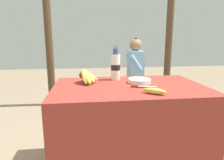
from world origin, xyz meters
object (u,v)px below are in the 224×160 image
at_px(support_post_near, 48,32).
at_px(support_post_far, 169,33).
at_px(wooden_bench, 114,88).
at_px(water_bottle, 116,66).
at_px(loose_banana_front, 154,91).
at_px(seated_vendor, 132,69).
at_px(banana_bunch_green, 87,80).
at_px(banana_bunch_ripe, 87,75).
at_px(serving_bowl, 139,80).
at_px(knife, 140,86).

relative_size(support_post_near, support_post_far, 1.00).
height_order(wooden_bench, support_post_far, support_post_far).
height_order(water_bottle, loose_banana_front, water_bottle).
distance_m(seated_vendor, banana_bunch_green, 0.73).
bearing_deg(banana_bunch_green, loose_banana_front, -75.02).
bearing_deg(support_post_far, banana_bunch_green, -165.69).
bearing_deg(banana_bunch_ripe, support_post_near, 109.57).
bearing_deg(serving_bowl, seated_vendor, 79.59).
height_order(water_bottle, wooden_bench, water_bottle).
distance_m(knife, support_post_far, 2.24).
relative_size(banana_bunch_ripe, knife, 1.49).
relative_size(wooden_bench, support_post_far, 0.67).
bearing_deg(serving_bowl, support_post_near, 121.13).
height_order(seated_vendor, support_post_near, support_post_near).
distance_m(banana_bunch_ripe, serving_bowl, 0.47).
height_order(water_bottle, seated_vendor, seated_vendor).
xyz_separation_m(loose_banana_front, support_post_far, (0.98, 2.13, 0.45)).
relative_size(knife, banana_bunch_green, 0.76).
relative_size(loose_banana_front, seated_vendor, 0.14).
xyz_separation_m(serving_bowl, banana_bunch_green, (-0.46, 1.40, -0.28)).
xyz_separation_m(knife, support_post_far, (1.03, 1.93, 0.46)).
bearing_deg(serving_bowl, support_post_far, 60.76).
distance_m(knife, wooden_bench, 1.62).
bearing_deg(banana_bunch_ripe, water_bottle, 20.27).
bearing_deg(support_post_far, support_post_near, 180.00).
xyz_separation_m(serving_bowl, loose_banana_front, (0.01, -0.36, 0.00)).
distance_m(banana_bunch_ripe, support_post_far, 2.28).
bearing_deg(serving_bowl, banana_bunch_ripe, 172.80).
height_order(knife, support_post_near, support_post_near).
relative_size(seated_vendor, banana_bunch_green, 4.25).
bearing_deg(banana_bunch_green, banana_bunch_ripe, -90.06).
bearing_deg(wooden_bench, support_post_far, 19.77).
bearing_deg(support_post_near, knife, -61.94).
distance_m(banana_bunch_ripe, loose_banana_front, 0.63).
distance_m(serving_bowl, seated_vendor, 1.39).
distance_m(serving_bowl, support_post_near, 2.11).
bearing_deg(support_post_near, serving_bowl, -58.87).
bearing_deg(wooden_bench, support_post_near, 160.23).
distance_m(banana_bunch_ripe, support_post_near, 1.86).
height_order(loose_banana_front, support_post_far, support_post_far).
bearing_deg(water_bottle, banana_bunch_ripe, -159.73).
bearing_deg(knife, loose_banana_front, -60.20).
relative_size(banana_bunch_ripe, serving_bowl, 1.53).
relative_size(water_bottle, support_post_far, 0.13).
bearing_deg(water_bottle, loose_banana_front, -68.72).
bearing_deg(loose_banana_front, serving_bowl, 92.05).
bearing_deg(banana_bunch_green, seated_vendor, -2.61).
bearing_deg(support_post_far, banana_bunch_ripe, -130.29).
distance_m(water_bottle, seated_vendor, 1.31).
bearing_deg(knife, wooden_bench, 105.62).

